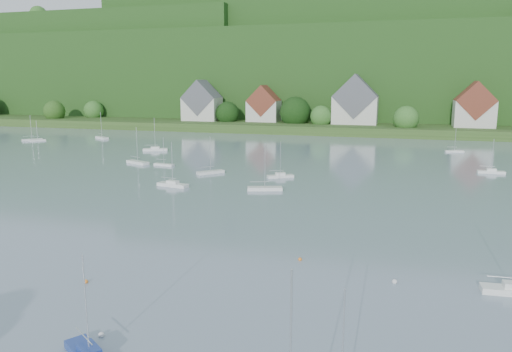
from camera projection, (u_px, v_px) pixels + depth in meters
The scene contains 11 objects.
far_shore_strip at pixel (344, 125), 193.32m from camera, with size 600.00×60.00×3.00m, color #2E4C1C.
forested_ridge at pixel (361, 73), 253.74m from camera, with size 620.00×181.22×69.89m.
village_building_0 at pixel (202, 104), 194.84m from camera, with size 14.00×10.40×16.00m.
village_building_1 at pixel (264, 107), 189.92m from camera, with size 12.00×9.36×14.00m.
village_building_2 at pixel (355, 104), 178.97m from camera, with size 16.00×11.44×18.00m.
village_building_3 at pixel (474, 108), 166.13m from camera, with size 13.00×10.40×15.50m.
mooring_buoy_0 at pixel (86, 283), 45.05m from camera, with size 0.42×0.42×0.42m, color orange.
mooring_buoy_1 at pixel (101, 337), 35.53m from camera, with size 0.46×0.46×0.46m, color silver.
mooring_buoy_2 at pixel (300, 260), 50.75m from camera, with size 0.39×0.39×0.39m, color orange.
mooring_buoy_4 at pixel (395, 283), 45.00m from camera, with size 0.48×0.48×0.48m, color silver.
far_sailboat_cluster at pixel (340, 161), 112.04m from camera, with size 200.19×65.87×8.71m.
Camera 1 is at (21.32, 4.38, 18.17)m, focal length 34.40 mm.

